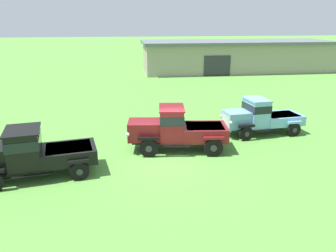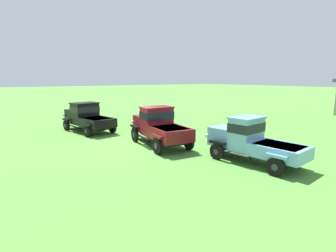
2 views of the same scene
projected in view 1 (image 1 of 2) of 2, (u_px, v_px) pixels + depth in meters
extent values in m
plane|color=#518E38|center=(165.00, 161.00, 15.58)|extent=(240.00, 240.00, 0.00)
cube|color=gray|center=(236.00, 57.00, 42.46)|extent=(23.66, 7.31, 3.51)
cube|color=#565B60|center=(237.00, 42.00, 41.86)|extent=(24.26, 8.11, 0.36)
cube|color=#2D2D33|center=(217.00, 66.00, 38.69)|extent=(3.20, 0.08, 2.40)
cylinder|color=black|center=(2.00, 162.00, 14.52)|extent=(0.81, 0.33, 0.78)
cylinder|color=#2D2D2D|center=(2.00, 161.00, 14.62)|extent=(0.28, 0.08, 0.27)
cylinder|color=black|center=(80.00, 171.00, 13.67)|extent=(0.81, 0.33, 0.78)
cylinder|color=#2D2D2D|center=(80.00, 172.00, 13.56)|extent=(0.28, 0.08, 0.27)
cylinder|color=black|center=(77.00, 154.00, 15.46)|extent=(0.81, 0.33, 0.78)
cylinder|color=#2D2D2D|center=(77.00, 153.00, 15.56)|extent=(0.28, 0.08, 0.27)
cube|color=black|center=(37.00, 165.00, 14.05)|extent=(4.70, 1.85, 0.12)
cube|color=black|center=(0.00, 153.00, 14.38)|extent=(0.92, 0.35, 0.12)
cube|color=black|center=(24.00, 148.00, 13.67)|extent=(1.54, 1.93, 1.53)
cube|color=black|center=(23.00, 141.00, 13.57)|extent=(1.60, 1.98, 0.43)
cube|color=black|center=(22.00, 130.00, 13.43)|extent=(1.68, 2.03, 0.08)
cube|color=black|center=(28.00, 176.00, 13.09)|extent=(1.76, 0.44, 0.05)
cube|color=black|center=(32.00, 158.00, 14.85)|extent=(1.76, 0.44, 0.05)
cube|color=black|center=(69.00, 153.00, 14.32)|extent=(2.55, 2.18, 0.62)
cube|color=black|center=(69.00, 147.00, 14.24)|extent=(2.14, 1.84, 0.06)
cube|color=black|center=(79.00, 161.00, 13.53)|extent=(0.88, 0.34, 0.12)
cube|color=black|center=(76.00, 145.00, 15.32)|extent=(0.88, 0.34, 0.12)
cylinder|color=black|center=(149.00, 148.00, 15.91)|extent=(0.93, 0.26, 0.92)
cylinder|color=#2D2D2D|center=(149.00, 149.00, 15.82)|extent=(0.32, 0.07, 0.32)
cylinder|color=black|center=(150.00, 135.00, 17.76)|extent=(0.93, 0.26, 0.92)
cylinder|color=#2D2D2D|center=(150.00, 134.00, 17.84)|extent=(0.32, 0.07, 0.32)
cylinder|color=black|center=(213.00, 148.00, 15.98)|extent=(0.93, 0.26, 0.92)
cylinder|color=#2D2D2D|center=(214.00, 148.00, 15.89)|extent=(0.32, 0.07, 0.32)
cylinder|color=black|center=(208.00, 134.00, 17.83)|extent=(0.93, 0.26, 0.92)
cylinder|color=#2D2D2D|center=(208.00, 134.00, 17.91)|extent=(0.32, 0.07, 0.32)
cube|color=black|center=(177.00, 140.00, 16.84)|extent=(4.69, 1.58, 0.12)
cube|color=maroon|center=(144.00, 130.00, 16.63)|extent=(1.77, 1.54, 0.95)
cube|color=silver|center=(129.00, 131.00, 16.63)|extent=(0.18, 1.07, 0.71)
sphere|color=silver|center=(127.00, 134.00, 15.92)|extent=(0.20, 0.20, 0.20)
sphere|color=silver|center=(130.00, 125.00, 17.30)|extent=(0.20, 0.20, 0.20)
cube|color=black|center=(149.00, 139.00, 15.75)|extent=(1.07, 0.32, 0.12)
cube|color=black|center=(150.00, 126.00, 17.60)|extent=(1.07, 0.32, 0.12)
cube|color=maroon|center=(172.00, 124.00, 16.57)|extent=(1.32, 1.83, 1.59)
cube|color=black|center=(172.00, 117.00, 16.45)|extent=(1.37, 1.87, 0.45)
cube|color=maroon|center=(172.00, 108.00, 16.31)|extent=(1.44, 1.92, 0.08)
cube|color=black|center=(174.00, 147.00, 15.93)|extent=(1.60, 0.32, 0.05)
cube|color=black|center=(173.00, 134.00, 17.74)|extent=(1.60, 0.32, 0.05)
cube|color=maroon|center=(204.00, 132.00, 16.74)|extent=(2.42, 2.03, 0.69)
cube|color=black|center=(205.00, 126.00, 16.64)|extent=(2.04, 1.72, 0.06)
cube|color=maroon|center=(214.00, 138.00, 15.82)|extent=(1.03, 0.31, 0.12)
cube|color=maroon|center=(208.00, 126.00, 17.67)|extent=(1.03, 0.31, 0.12)
cylinder|color=black|center=(246.00, 134.00, 18.13)|extent=(0.81, 0.26, 0.80)
cylinder|color=#2D2D2D|center=(247.00, 134.00, 18.03)|extent=(0.28, 0.06, 0.28)
cylinder|color=black|center=(233.00, 124.00, 19.79)|extent=(0.81, 0.26, 0.80)
cylinder|color=#2D2D2D|center=(232.00, 124.00, 19.88)|extent=(0.28, 0.06, 0.28)
cylinder|color=black|center=(294.00, 130.00, 18.79)|extent=(0.81, 0.26, 0.80)
cylinder|color=#2D2D2D|center=(295.00, 130.00, 18.70)|extent=(0.28, 0.06, 0.28)
cylinder|color=black|center=(277.00, 121.00, 20.45)|extent=(0.81, 0.26, 0.80)
cylinder|color=#2D2D2D|center=(276.00, 120.00, 20.55)|extent=(0.28, 0.06, 0.28)
cube|color=black|center=(262.00, 126.00, 19.26)|extent=(4.37, 1.42, 0.12)
cube|color=#70A3D1|center=(237.00, 119.00, 18.72)|extent=(1.48, 1.39, 0.93)
cube|color=silver|center=(226.00, 121.00, 18.59)|extent=(0.16, 0.99, 0.69)
sphere|color=silver|center=(231.00, 123.00, 17.95)|extent=(0.20, 0.20, 0.20)
sphere|color=silver|center=(221.00, 116.00, 19.19)|extent=(0.20, 0.20, 0.20)
cube|color=black|center=(247.00, 126.00, 17.99)|extent=(0.93, 0.29, 0.12)
cube|color=black|center=(233.00, 117.00, 19.65)|extent=(0.93, 0.29, 0.12)
cube|color=#70A3D1|center=(256.00, 113.00, 18.90)|extent=(1.18, 1.68, 1.52)
cube|color=black|center=(256.00, 107.00, 18.79)|extent=(1.22, 1.72, 0.43)
cube|color=#70A3D1|center=(257.00, 99.00, 18.65)|extent=(1.29, 1.76, 0.08)
cube|color=black|center=(264.00, 131.00, 18.37)|extent=(1.44, 0.28, 0.05)
cube|color=black|center=(249.00, 122.00, 20.00)|extent=(1.44, 0.28, 0.05)
cube|color=#70A3D1|center=(281.00, 119.00, 19.42)|extent=(2.44, 1.88, 0.56)
cube|color=black|center=(281.00, 115.00, 19.34)|extent=(2.05, 1.59, 0.06)
cube|color=#70A3D1|center=(295.00, 122.00, 18.66)|extent=(0.89, 0.29, 0.12)
cube|color=#70A3D1|center=(278.00, 114.00, 20.32)|extent=(0.89, 0.29, 0.12)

